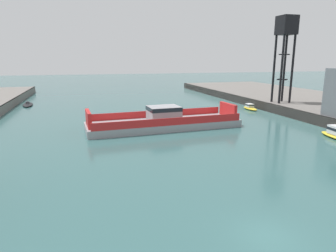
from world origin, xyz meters
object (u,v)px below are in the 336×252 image
object	(u,v)px
chain_ferry	(164,121)
moored_boat_near_right	(250,107)
crane_tower	(286,35)
moored_boat_mid_right	(28,105)

from	to	relation	value
chain_ferry	moored_boat_near_right	distance (m)	24.89
chain_ferry	crane_tower	bearing A→B (deg)	17.25
chain_ferry	moored_boat_mid_right	bearing A→B (deg)	128.73
moored_boat_near_right	moored_boat_mid_right	distance (m)	50.01
moored_boat_near_right	crane_tower	size ratio (longest dim) A/B	0.29
moored_boat_mid_right	moored_boat_near_right	bearing A→B (deg)	-22.05
chain_ferry	moored_boat_near_right	world-z (taller)	chain_ferry
moored_boat_mid_right	crane_tower	xyz separation A→B (m)	(51.33, -21.93, 14.71)
moored_boat_mid_right	crane_tower	distance (m)	57.72
moored_boat_near_right	crane_tower	distance (m)	15.65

